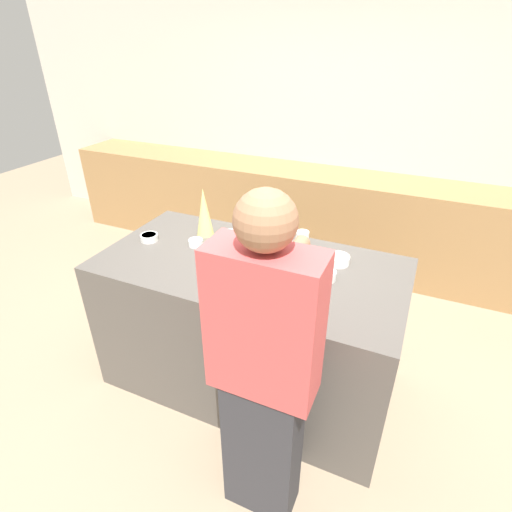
{
  "coord_description": "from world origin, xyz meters",
  "views": [
    {
      "loc": [
        0.89,
        -1.9,
        2.19
      ],
      "look_at": [
        0.04,
        0.0,
        1.01
      ],
      "focal_mm": 28.0,
      "sensor_mm": 36.0,
      "label": 1
    }
  ],
  "objects_px": {
    "candy_bowl_behind_tray": "(306,257)",
    "person": "(264,374)",
    "candy_bowl_far_left": "(230,235)",
    "candy_bowl_center_rear": "(149,237)",
    "candy_bowl_beside_tree": "(196,242)",
    "cookbook": "(257,238)",
    "decorative_tree": "(204,212)",
    "gingerbread_house": "(254,262)",
    "candy_bowl_far_right": "(338,259)",
    "baking_tray": "(254,276)",
    "candy_bowl_near_tray_left": "(285,245)",
    "mug": "(302,238)",
    "candy_bowl_near_tray_right": "(326,275)"
  },
  "relations": [
    {
      "from": "candy_bowl_far_right",
      "to": "candy_bowl_near_tray_right",
      "type": "relative_size",
      "value": 1.23
    },
    {
      "from": "gingerbread_house",
      "to": "candy_bowl_near_tray_left",
      "type": "height_order",
      "value": "gingerbread_house"
    },
    {
      "from": "decorative_tree",
      "to": "candy_bowl_behind_tray",
      "type": "xyz_separation_m",
      "value": [
        0.75,
        -0.07,
        -0.14
      ]
    },
    {
      "from": "candy_bowl_far_left",
      "to": "candy_bowl_center_rear",
      "type": "xyz_separation_m",
      "value": [
        -0.47,
        -0.26,
        0.0
      ]
    },
    {
      "from": "decorative_tree",
      "to": "candy_bowl_behind_tray",
      "type": "bearing_deg",
      "value": -5.24
    },
    {
      "from": "candy_bowl_behind_tray",
      "to": "candy_bowl_center_rear",
      "type": "xyz_separation_m",
      "value": [
        -1.05,
        -0.16,
        -0.0
      ]
    },
    {
      "from": "candy_bowl_far_right",
      "to": "person",
      "type": "relative_size",
      "value": 0.08
    },
    {
      "from": "gingerbread_house",
      "to": "candy_bowl_center_rear",
      "type": "height_order",
      "value": "gingerbread_house"
    },
    {
      "from": "candy_bowl_behind_tray",
      "to": "cookbook",
      "type": "xyz_separation_m",
      "value": [
        -0.39,
        0.14,
        -0.02
      ]
    },
    {
      "from": "candy_bowl_behind_tray",
      "to": "person",
      "type": "distance_m",
      "value": 0.92
    },
    {
      "from": "candy_bowl_beside_tree",
      "to": "cookbook",
      "type": "height_order",
      "value": "candy_bowl_beside_tree"
    },
    {
      "from": "decorative_tree",
      "to": "cookbook",
      "type": "relative_size",
      "value": 1.6
    },
    {
      "from": "candy_bowl_center_rear",
      "to": "person",
      "type": "relative_size",
      "value": 0.07
    },
    {
      "from": "candy_bowl_far_right",
      "to": "candy_bowl_far_left",
      "type": "distance_m",
      "value": 0.76
    },
    {
      "from": "baking_tray",
      "to": "candy_bowl_behind_tray",
      "type": "relative_size",
      "value": 3.54
    },
    {
      "from": "candy_bowl_beside_tree",
      "to": "cookbook",
      "type": "relative_size",
      "value": 0.45
    },
    {
      "from": "gingerbread_house",
      "to": "candy_bowl_behind_tray",
      "type": "distance_m",
      "value": 0.37
    },
    {
      "from": "cookbook",
      "to": "mug",
      "type": "xyz_separation_m",
      "value": [
        0.3,
        0.07,
        0.03
      ]
    },
    {
      "from": "candy_bowl_behind_tray",
      "to": "mug",
      "type": "relative_size",
      "value": 1.23
    },
    {
      "from": "mug",
      "to": "cookbook",
      "type": "bearing_deg",
      "value": -167.61
    },
    {
      "from": "gingerbread_house",
      "to": "candy_bowl_far_left",
      "type": "distance_m",
      "value": 0.53
    },
    {
      "from": "candy_bowl_near_tray_left",
      "to": "person",
      "type": "bearing_deg",
      "value": -74.54
    },
    {
      "from": "candy_bowl_center_rear",
      "to": "mug",
      "type": "xyz_separation_m",
      "value": [
        0.96,
        0.37,
        0.02
      ]
    },
    {
      "from": "candy_bowl_far_left",
      "to": "mug",
      "type": "relative_size",
      "value": 1.51
    },
    {
      "from": "candy_bowl_far_right",
      "to": "candy_bowl_far_left",
      "type": "height_order",
      "value": "candy_bowl_far_right"
    },
    {
      "from": "candy_bowl_beside_tree",
      "to": "mug",
      "type": "xyz_separation_m",
      "value": [
        0.63,
        0.31,
        0.02
      ]
    },
    {
      "from": "decorative_tree",
      "to": "candy_bowl_far_right",
      "type": "height_order",
      "value": "decorative_tree"
    },
    {
      "from": "candy_bowl_behind_tray",
      "to": "person",
      "type": "bearing_deg",
      "value": -83.28
    },
    {
      "from": "gingerbread_house",
      "to": "person",
      "type": "distance_m",
      "value": 0.72
    },
    {
      "from": "gingerbread_house",
      "to": "candy_bowl_beside_tree",
      "type": "height_order",
      "value": "gingerbread_house"
    },
    {
      "from": "candy_bowl_behind_tray",
      "to": "person",
      "type": "height_order",
      "value": "person"
    },
    {
      "from": "baking_tray",
      "to": "mug",
      "type": "bearing_deg",
      "value": 75.98
    },
    {
      "from": "gingerbread_house",
      "to": "candy_bowl_beside_tree",
      "type": "distance_m",
      "value": 0.54
    },
    {
      "from": "candy_bowl_far_left",
      "to": "cookbook",
      "type": "bearing_deg",
      "value": 14.88
    },
    {
      "from": "decorative_tree",
      "to": "candy_bowl_center_rear",
      "type": "distance_m",
      "value": 0.4
    },
    {
      "from": "candy_bowl_far_right",
      "to": "person",
      "type": "bearing_deg",
      "value": -94.62
    },
    {
      "from": "candy_bowl_far_left",
      "to": "candy_bowl_behind_tray",
      "type": "bearing_deg",
      "value": -9.31
    },
    {
      "from": "baking_tray",
      "to": "candy_bowl_far_left",
      "type": "distance_m",
      "value": 0.52
    },
    {
      "from": "candy_bowl_behind_tray",
      "to": "candy_bowl_beside_tree",
      "type": "distance_m",
      "value": 0.73
    },
    {
      "from": "baking_tray",
      "to": "decorative_tree",
      "type": "relative_size",
      "value": 1.15
    },
    {
      "from": "decorative_tree",
      "to": "person",
      "type": "relative_size",
      "value": 0.19
    },
    {
      "from": "candy_bowl_beside_tree",
      "to": "candy_bowl_center_rear",
      "type": "bearing_deg",
      "value": -169.51
    },
    {
      "from": "baking_tray",
      "to": "candy_bowl_beside_tree",
      "type": "bearing_deg",
      "value": 159.49
    },
    {
      "from": "gingerbread_house",
      "to": "candy_bowl_behind_tray",
      "type": "xyz_separation_m",
      "value": [
        0.22,
        0.29,
        -0.07
      ]
    },
    {
      "from": "person",
      "to": "baking_tray",
      "type": "bearing_deg",
      "value": 117.82
    },
    {
      "from": "candy_bowl_far_left",
      "to": "baking_tray",
      "type": "bearing_deg",
      "value": -47.34
    },
    {
      "from": "candy_bowl_center_rear",
      "to": "mug",
      "type": "relative_size",
      "value": 1.33
    },
    {
      "from": "decorative_tree",
      "to": "candy_bowl_near_tray_left",
      "type": "height_order",
      "value": "decorative_tree"
    },
    {
      "from": "candy_bowl_near_tray_left",
      "to": "candy_bowl_behind_tray",
      "type": "bearing_deg",
      "value": -26.89
    },
    {
      "from": "candy_bowl_near_tray_right",
      "to": "candy_bowl_beside_tree",
      "type": "bearing_deg",
      "value": 176.74
    }
  ]
}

